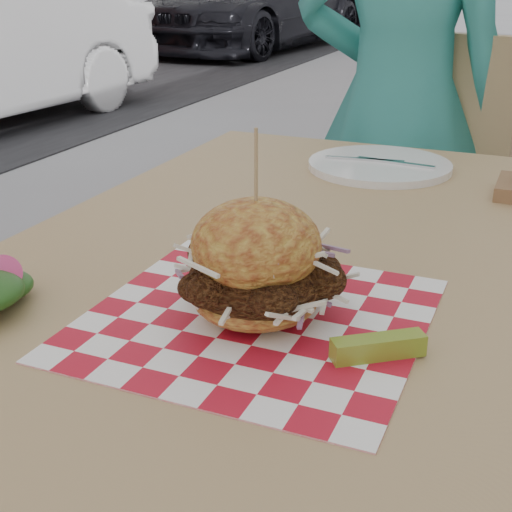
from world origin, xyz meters
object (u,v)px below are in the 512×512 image
Objects in this scene: patio_chair at (430,195)px; sandwich at (256,268)px; diner at (398,107)px; patio_table at (308,291)px; car_dark at (260,1)px.

patio_chair is 1.19m from sandwich.
diner is 0.24m from patio_chair.
patio_table is at bearing -78.86° from patio_chair.
patio_table is 1.26× the size of patio_chair.
diner reaches higher than patio_table.
sandwich is (0.11, -1.21, 0.05)m from diner.
sandwich is at bearing 91.72° from diner.
patio_chair is 4.51× the size of sandwich.
sandwich is at bearing -84.78° from patio_table.
diner reaches higher than car_dark.
sandwich is (3.68, -8.83, 0.19)m from car_dark.
patio_chair is (0.02, 0.92, -0.12)m from patio_table.
sandwich is at bearing -60.24° from car_dark.
sandwich reaches higher than patio_chair.
patio_table is at bearing 91.71° from diner.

